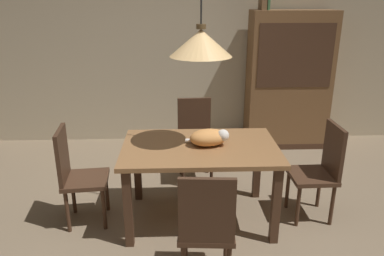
# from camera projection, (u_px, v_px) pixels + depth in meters

# --- Properties ---
(ground) EXTENTS (10.00, 10.00, 0.00)m
(ground) POSITION_uv_depth(u_px,v_px,m) (190.00, 248.00, 3.17)
(ground) COLOR #847056
(back_wall) EXTENTS (6.40, 0.10, 2.90)m
(back_wall) POSITION_uv_depth(u_px,v_px,m) (183.00, 39.00, 5.18)
(back_wall) COLOR beige
(back_wall) RESTS_ON ground
(dining_table) EXTENTS (1.40, 0.90, 0.75)m
(dining_table) POSITION_uv_depth(u_px,v_px,m) (200.00, 156.00, 3.39)
(dining_table) COLOR olive
(dining_table) RESTS_ON ground
(chair_far_back) EXTENTS (0.42, 0.42, 0.93)m
(chair_far_back) POSITION_uv_depth(u_px,v_px,m) (195.00, 136.00, 4.26)
(chair_far_back) COLOR #472D1E
(chair_far_back) RESTS_ON ground
(chair_near_front) EXTENTS (0.43, 0.43, 0.93)m
(chair_near_front) POSITION_uv_depth(u_px,v_px,m) (206.00, 225.00, 2.61)
(chair_near_front) COLOR #472D1E
(chair_near_front) RESTS_ON ground
(chair_left_side) EXTENTS (0.44, 0.44, 0.93)m
(chair_left_side) POSITION_uv_depth(u_px,v_px,m) (76.00, 172.00, 3.39)
(chair_left_side) COLOR #472D1E
(chair_left_side) RESTS_ON ground
(chair_right_side) EXTENTS (0.41, 0.41, 0.93)m
(chair_right_side) POSITION_uv_depth(u_px,v_px,m) (321.00, 168.00, 3.48)
(chair_right_side) COLOR #472D1E
(chair_right_side) RESTS_ON ground
(cat_sleeping) EXTENTS (0.40, 0.28, 0.16)m
(cat_sleeping) POSITION_uv_depth(u_px,v_px,m) (210.00, 137.00, 3.35)
(cat_sleeping) COLOR #E59951
(cat_sleeping) RESTS_ON dining_table
(pendant_lamp) EXTENTS (0.52, 0.52, 1.30)m
(pendant_lamp) POSITION_uv_depth(u_px,v_px,m) (201.00, 43.00, 3.05)
(pendant_lamp) COLOR #E5B775
(hutch_bookcase) EXTENTS (1.12, 0.45, 1.85)m
(hutch_bookcase) POSITION_uv_depth(u_px,v_px,m) (288.00, 83.00, 5.10)
(hutch_bookcase) COLOR brown
(hutch_bookcase) RESTS_ON ground
(book_brown_thick) EXTENTS (0.06, 0.24, 0.22)m
(book_brown_thick) POSITION_uv_depth(u_px,v_px,m) (263.00, 1.00, 4.73)
(book_brown_thick) COLOR brown
(book_brown_thick) RESTS_ON hutch_bookcase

